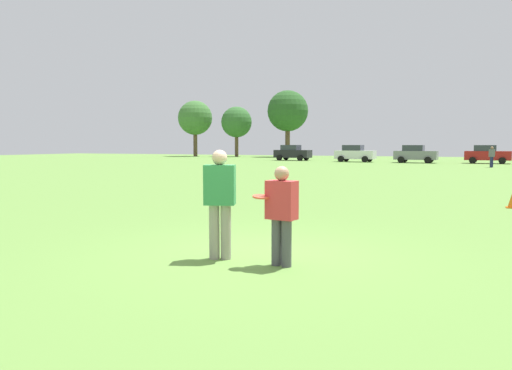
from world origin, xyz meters
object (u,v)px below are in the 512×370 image
at_px(player_thrower, 220,198).
at_px(bystander_sideline_watcher, 492,156).
at_px(parked_car_near_left, 292,153).
at_px(parked_car_center, 415,154).
at_px(parked_car_mid_left, 355,153).
at_px(traffic_cone, 512,200).
at_px(parked_car_mid_right, 487,154).
at_px(player_defender, 282,210).
at_px(frisbee, 261,197).

xyz_separation_m(player_thrower, bystander_sideline_watcher, (5.81, 37.21, -0.05)).
bearing_deg(parked_car_near_left, parked_car_center, -8.02).
distance_m(parked_car_near_left, parked_car_mid_left, 7.89).
distance_m(traffic_cone, parked_car_mid_right, 36.94).
distance_m(player_thrower, parked_car_mid_right, 46.49).
relative_size(parked_car_center, bystander_sideline_watcher, 2.50).
bearing_deg(player_thrower, parked_car_near_left, 107.51).
height_order(player_defender, frisbee, player_defender).
bearing_deg(traffic_cone, frisbee, -114.56).
height_order(frisbee, parked_car_mid_left, parked_car_mid_left).
xyz_separation_m(player_thrower, parked_car_mid_left, (-7.16, 45.40, -0.10)).
bearing_deg(bystander_sideline_watcher, parked_car_near_left, 154.43).
distance_m(parked_car_near_left, parked_car_center, 14.12).
xyz_separation_m(parked_car_near_left, parked_car_center, (13.98, -1.97, 0.00)).
xyz_separation_m(player_thrower, player_defender, (1.10, -0.04, -0.14)).
distance_m(parked_car_mid_left, bystander_sideline_watcher, 15.34).
height_order(player_thrower, parked_car_near_left, parked_car_near_left).
bearing_deg(parked_car_center, traffic_cone, -80.60).
xyz_separation_m(player_defender, parked_car_near_left, (-15.97, 47.15, 0.04)).
height_order(parked_car_mid_left, bystander_sideline_watcher, parked_car_mid_left).
relative_size(parked_car_center, parked_car_mid_right, 1.00).
bearing_deg(player_thrower, parked_car_mid_left, 98.96).
bearing_deg(frisbee, player_defender, 19.85).
bearing_deg(player_defender, parked_car_mid_left, 100.30).
bearing_deg(parked_car_mid_left, parked_car_mid_right, 3.20).
relative_size(player_defender, frisbee, 5.76).
bearing_deg(player_defender, frisbee, -160.15).
height_order(parked_car_near_left, parked_car_mid_right, same).
height_order(traffic_cone, parked_car_center, parked_car_center).
distance_m(traffic_cone, parked_car_center, 36.44).
height_order(frisbee, parked_car_near_left, parked_car_near_left).
height_order(player_defender, parked_car_mid_left, parked_car_mid_left).
relative_size(frisbee, bystander_sideline_watcher, 0.16).
relative_size(player_thrower, player_defender, 1.16).
relative_size(parked_car_near_left, parked_car_mid_left, 1.00).
bearing_deg(parked_car_center, parked_car_mid_left, 177.63).
relative_size(traffic_cone, bystander_sideline_watcher, 0.28).
height_order(player_thrower, bystander_sideline_watcher, player_thrower).
bearing_deg(bystander_sideline_watcher, player_thrower, -98.88).
height_order(player_defender, bystander_sideline_watcher, bystander_sideline_watcher).
distance_m(traffic_cone, bystander_sideline_watcher, 28.04).
relative_size(parked_car_near_left, bystander_sideline_watcher, 2.50).
height_order(player_thrower, frisbee, player_thrower).
bearing_deg(parked_car_mid_right, player_defender, -95.85).
bearing_deg(bystander_sideline_watcher, parked_car_mid_right, 89.91).
bearing_deg(traffic_cone, parked_car_near_left, 117.74).
bearing_deg(player_defender, bystander_sideline_watcher, 82.79).
bearing_deg(bystander_sideline_watcher, traffic_cone, -91.52).
distance_m(player_defender, parked_car_near_left, 49.78).
bearing_deg(player_defender, parked_car_center, 92.51).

